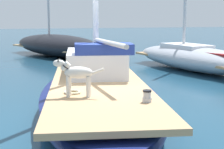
{
  "coord_description": "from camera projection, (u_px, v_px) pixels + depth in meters",
  "views": [
    {
      "loc": [
        -1.99,
        -7.3,
        2.09
      ],
      "look_at": [
        0.0,
        -1.0,
        1.01
      ],
      "focal_mm": 55.93,
      "sensor_mm": 36.0,
      "label": 1
    }
  ],
  "objects": [
    {
      "name": "ground_plane",
      "position": [
        99.0,
        112.0,
        7.8
      ],
      "size": [
        120.0,
        120.0,
        0.0
      ],
      "primitive_type": "plane",
      "color": "navy"
    },
    {
      "name": "sailboat_main",
      "position": [
        98.0,
        97.0,
        7.74
      ],
      "size": [
        3.92,
        7.59,
        0.66
      ],
      "color": "navy",
      "rests_on": "ground"
    },
    {
      "name": "cabin_house",
      "position": [
        96.0,
        61.0,
        8.73
      ],
      "size": [
        1.82,
        2.47,
        0.84
      ],
      "color": "silver",
      "rests_on": "sailboat_main"
    },
    {
      "name": "dog_white",
      "position": [
        76.0,
        74.0,
        6.32
      ],
      "size": [
        0.9,
        0.42,
        0.7
      ],
      "color": "silver",
      "rests_on": "sailboat_main"
    },
    {
      "name": "deck_winch",
      "position": [
        147.0,
        96.0,
        5.96
      ],
      "size": [
        0.16,
        0.16,
        0.21
      ],
      "color": "#B7B7BC",
      "rests_on": "sailboat_main"
    },
    {
      "name": "coiled_rope",
      "position": [
        72.0,
        92.0,
        6.66
      ],
      "size": [
        0.32,
        0.32,
        0.04
      ],
      "primitive_type": "torus",
      "color": "beige",
      "rests_on": "sailboat_main"
    },
    {
      "name": "moored_boat_starboard_side",
      "position": [
        195.0,
        57.0,
        13.87
      ],
      "size": [
        3.19,
        7.32,
        6.35
      ],
      "color": "#B2B7C1",
      "rests_on": "ground"
    },
    {
      "name": "moored_boat_far_astern",
      "position": [
        57.0,
        45.0,
        18.98
      ],
      "size": [
        5.19,
        8.06,
        6.6
      ],
      "color": "black",
      "rests_on": "ground"
    }
  ]
}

